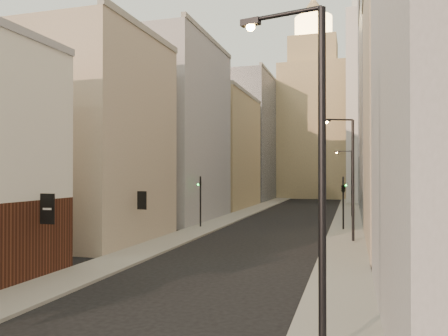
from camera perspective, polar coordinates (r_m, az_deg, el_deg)
sidewalk_left at (r=60.82m, az=3.50°, el=-5.58°), size 3.00×140.00×0.15m
sidewalk_right at (r=59.30m, az=15.90°, el=-5.69°), size 3.00×140.00×0.15m
left_bldg_beige at (r=35.68m, az=-15.93°, el=3.65°), size 8.00×12.00×16.00m
left_bldg_grey at (r=50.05m, az=-6.04°, el=4.72°), size 8.00×16.00×20.00m
left_bldg_tan at (r=66.90m, az=-0.14°, el=2.09°), size 8.00×18.00×17.00m
left_bldg_wingrid at (r=86.44m, az=3.65°, el=3.82°), size 8.00×20.00×24.00m
right_bldg_beige at (r=34.72m, az=24.66°, el=7.11°), size 8.00×16.00×20.00m
right_bldg_wingrid at (r=54.81m, az=21.62°, el=7.45°), size 8.00×20.00×26.00m
highrise at (r=85.23m, az=23.96°, el=13.23°), size 21.00×23.00×51.20m
clock_tower at (r=97.17m, az=11.61°, el=6.68°), size 14.00×14.00×44.90m
white_tower at (r=83.17m, az=18.45°, el=8.60°), size 8.00×8.00×41.50m
streetlamp_near at (r=12.81m, az=11.56°, el=1.33°), size 2.64×0.77×10.18m
streetlamp_mid at (r=34.73m, az=16.12°, el=-0.51°), size 2.32×1.19×9.48m
streetlamp_far at (r=54.14m, az=16.14°, el=-1.43°), size 2.09×0.41×7.98m
traffic_light_left at (r=42.33m, az=-3.10°, el=-3.06°), size 0.57×0.48×5.00m
traffic_light_right at (r=41.71m, az=15.31°, el=-2.74°), size 0.74×0.74×5.00m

